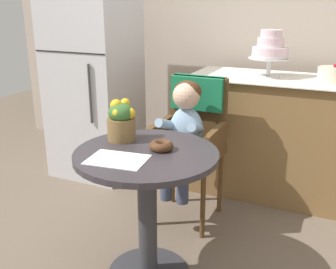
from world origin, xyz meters
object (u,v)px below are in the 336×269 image
Objects in this scene: seated_child at (184,127)px; donut_front at (161,145)px; wicker_chair at (193,126)px; refrigerator at (94,74)px; round_layer_cake at (334,75)px; cafe_table at (147,190)px; flower_vase at (121,121)px; tiered_cake_stand at (270,49)px.

seated_child reaches higher than donut_front.
refrigerator reaches higher than wicker_chair.
round_layer_cake is 0.13× the size of refrigerator.
seated_child is (-0.03, 0.58, 0.17)m from cafe_table.
cafe_table is at bearing -121.20° from round_layer_cake.
wicker_chair is 0.68m from flower_vase.
tiered_cake_stand is at bearing 177.28° from round_layer_cake.
flower_vase reaches higher than donut_front.
refrigerator reaches higher than flower_vase.
wicker_chair is at bearing 75.28° from flower_vase.
cafe_table is at bearing -81.72° from wicker_chair.
flower_vase is (-0.20, 0.10, 0.32)m from cafe_table.
seated_child is at bearing -139.18° from round_layer_cake.
cafe_table is at bearing -86.75° from seated_child.
flower_vase is (-0.17, -0.48, 0.15)m from seated_child.
flower_vase is 1.53m from round_layer_cake.
cafe_table is 0.39m from flower_vase.
round_layer_cake is (0.77, 1.28, 0.44)m from cafe_table.
round_layer_cake is (0.44, -0.02, -0.15)m from tiered_cake_stand.
tiered_cake_stand reaches higher than round_layer_cake.
refrigerator is at bearing 136.61° from donut_front.
wicker_chair is 7.90× the size of donut_front.
seated_child reaches higher than flower_vase.
flower_vase reaches higher than cafe_table.
wicker_chair is 2.86× the size of tiered_cake_stand.
cafe_table is 3.29× the size of flower_vase.
wicker_chair reaches higher than flower_vase.
flower_vase is at bearing -129.66° from round_layer_cake.
cafe_table is at bearing -137.34° from donut_front.
refrigerator is (-1.05, 1.10, 0.34)m from cafe_table.
tiered_cake_stand is at bearing 75.67° from cafe_table.
wicker_chair is 1.31× the size of seated_child.
refrigerator is at bearing 152.99° from seated_child.
seated_child is at bearing -116.94° from tiered_cake_stand.
donut_front is (0.09, -0.68, 0.11)m from wicker_chair.
cafe_table is 0.61m from seated_child.
donut_front is 0.27m from flower_vase.
round_layer_cake is at bearing 58.80° from cafe_table.
wicker_chair is 0.16m from seated_child.
seated_child is 3.38× the size of round_layer_cake.
wicker_chair is 0.56× the size of refrigerator.
flower_vase is at bearing 152.35° from cafe_table.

